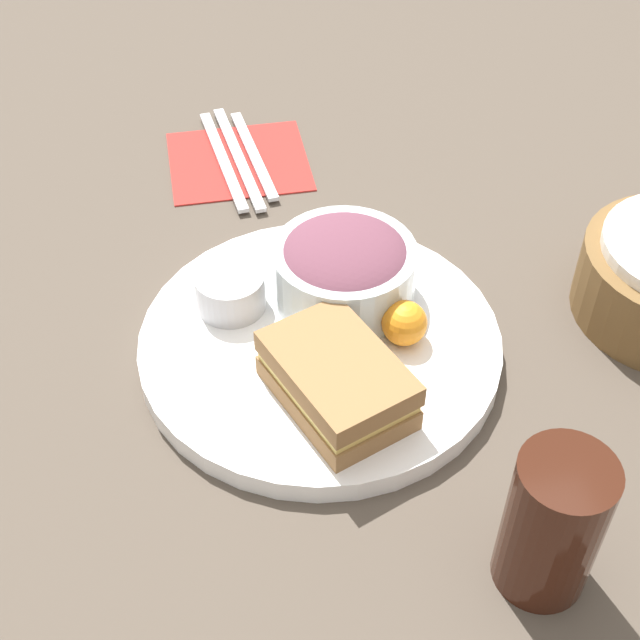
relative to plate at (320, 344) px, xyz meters
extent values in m
plane|color=#4C4238|center=(0.00, 0.00, -0.01)|extent=(4.00, 4.00, 0.00)
cylinder|color=white|center=(0.00, 0.00, 0.00)|extent=(0.32, 0.32, 0.02)
cube|color=olive|center=(0.08, 0.00, 0.02)|extent=(0.15, 0.12, 0.02)
cube|color=#E5C666|center=(0.08, 0.00, 0.04)|extent=(0.14, 0.12, 0.01)
cube|color=olive|center=(0.08, 0.00, 0.05)|extent=(0.15, 0.12, 0.02)
cylinder|color=silver|center=(-0.05, 0.03, 0.04)|extent=(0.13, 0.13, 0.05)
ellipsoid|color=brown|center=(-0.05, 0.03, 0.06)|extent=(0.12, 0.12, 0.04)
cylinder|color=#B7B7BC|center=(-0.05, -0.07, 0.03)|extent=(0.06, 0.06, 0.04)
sphere|color=orange|center=(0.02, 0.07, 0.03)|extent=(0.04, 0.04, 0.04)
cylinder|color=#38190F|center=(0.25, 0.12, 0.05)|extent=(0.07, 0.07, 0.13)
cube|color=#B22823|center=(-0.31, -0.04, -0.01)|extent=(0.14, 0.16, 0.00)
cube|color=silver|center=(-0.31, -0.06, 0.00)|extent=(0.20, 0.04, 0.01)
cube|color=silver|center=(-0.31, -0.04, 0.00)|extent=(0.21, 0.04, 0.01)
cube|color=silver|center=(-0.32, -0.02, 0.00)|extent=(0.18, 0.03, 0.01)
camera|label=1|loc=(0.55, -0.10, 0.58)|focal=50.00mm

